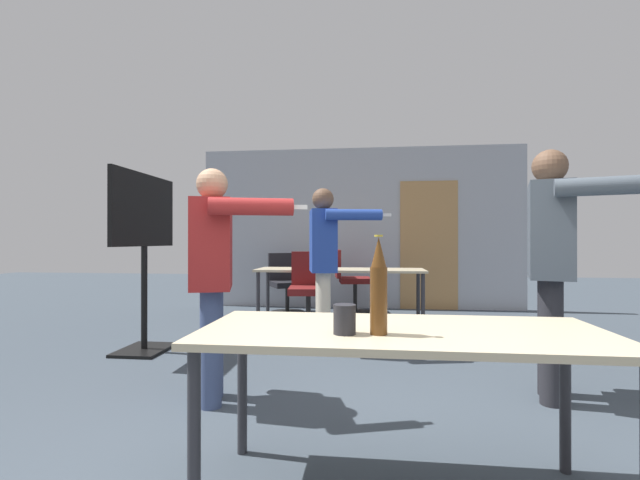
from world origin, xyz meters
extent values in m
cube|color=#A3A8B2|center=(0.00, 5.52, 1.30)|extent=(5.20, 0.10, 2.61)
cube|color=#AD7F4C|center=(1.10, 5.46, 1.02)|extent=(0.90, 0.02, 2.05)
cube|color=#C6B793|center=(0.30, 0.34, 0.71)|extent=(1.69, 0.73, 0.03)
cylinder|color=#2D2D33|center=(-0.49, 0.03, 0.35)|extent=(0.05, 0.05, 0.69)
cylinder|color=#2D2D33|center=(-0.49, 0.64, 0.35)|extent=(0.05, 0.05, 0.69)
cylinder|color=#2D2D33|center=(1.08, 0.64, 0.35)|extent=(0.05, 0.05, 0.69)
cube|color=#C6B793|center=(-0.23, 4.15, 0.71)|extent=(2.21, 0.65, 0.03)
cylinder|color=#2D2D33|center=(-1.27, 3.89, 0.35)|extent=(0.05, 0.05, 0.69)
cylinder|color=#2D2D33|center=(0.82, 3.89, 0.35)|extent=(0.05, 0.05, 0.69)
cylinder|color=#2D2D33|center=(-1.27, 4.42, 0.35)|extent=(0.05, 0.05, 0.69)
cylinder|color=#2D2D33|center=(0.82, 4.42, 0.35)|extent=(0.05, 0.05, 0.69)
cube|color=black|center=(-2.05, 2.49, 0.01)|extent=(0.44, 0.56, 0.03)
cylinder|color=black|center=(-2.05, 2.49, 0.53)|extent=(0.06, 0.06, 1.01)
cube|color=black|center=(-2.05, 2.49, 1.40)|extent=(0.04, 1.14, 0.72)
cube|color=#192342|center=(-2.07, 2.49, 1.40)|extent=(0.01, 1.05, 0.63)
cylinder|color=#28282D|center=(1.43, 1.70, 0.42)|extent=(0.14, 0.14, 0.83)
cylinder|color=#28282D|center=(1.37, 1.51, 0.42)|extent=(0.14, 0.14, 0.83)
cube|color=#4C5660|center=(1.40, 1.60, 1.16)|extent=(0.39, 0.53, 0.66)
sphere|color=brown|center=(1.40, 1.60, 1.61)|extent=(0.23, 0.23, 0.23)
cylinder|color=#4C5660|center=(1.48, 1.88, 1.14)|extent=(0.11, 0.11, 0.57)
cylinder|color=#4C5660|center=(1.58, 1.24, 1.42)|extent=(0.58, 0.27, 0.11)
cylinder|color=beige|center=(-0.32, 2.83, 0.39)|extent=(0.13, 0.13, 0.78)
cylinder|color=beige|center=(-0.28, 2.65, 0.39)|extent=(0.13, 0.13, 0.78)
cube|color=#23429E|center=(-0.30, 2.74, 1.09)|extent=(0.33, 0.48, 0.62)
sphere|color=brown|center=(-0.30, 2.74, 1.51)|extent=(0.22, 0.22, 0.22)
cylinder|color=#23429E|center=(-0.36, 3.01, 1.07)|extent=(0.11, 0.11, 0.53)
cylinder|color=#23429E|center=(0.01, 2.53, 1.34)|extent=(0.54, 0.21, 0.11)
cube|color=white|center=(0.31, 2.59, 1.34)|extent=(0.12, 0.06, 0.03)
cylinder|color=#3D4C75|center=(-0.93, 1.39, 0.38)|extent=(0.14, 0.14, 0.77)
cylinder|color=#3D4C75|center=(-0.88, 1.21, 0.38)|extent=(0.14, 0.14, 0.77)
cube|color=maroon|center=(-0.90, 1.30, 1.07)|extent=(0.37, 0.51, 0.60)
sphere|color=tan|center=(-0.90, 1.30, 1.48)|extent=(0.21, 0.21, 0.21)
cylinder|color=maroon|center=(-0.98, 1.57, 1.05)|extent=(0.11, 0.11, 0.52)
cylinder|color=maroon|center=(-0.57, 1.10, 1.31)|extent=(0.53, 0.25, 0.11)
cube|color=white|center=(-0.29, 1.18, 1.31)|extent=(0.13, 0.07, 0.03)
cylinder|color=black|center=(-1.07, 4.82, 0.01)|extent=(0.52, 0.52, 0.03)
cylinder|color=black|center=(-1.07, 4.82, 0.22)|extent=(0.06, 0.06, 0.37)
cube|color=black|center=(-1.07, 4.82, 0.44)|extent=(0.63, 0.63, 0.08)
cube|color=black|center=(-1.20, 5.04, 0.69)|extent=(0.41, 0.27, 0.42)
cylinder|color=black|center=(-0.06, 4.98, 0.01)|extent=(0.52, 0.52, 0.03)
cylinder|color=black|center=(-0.06, 4.98, 0.24)|extent=(0.06, 0.06, 0.43)
cube|color=maroon|center=(-0.06, 4.98, 0.50)|extent=(0.52, 0.52, 0.08)
cube|color=maroon|center=(-0.31, 4.95, 0.75)|extent=(0.12, 0.44, 0.42)
cylinder|color=black|center=(-0.57, 3.56, 0.01)|extent=(0.52, 0.52, 0.03)
cylinder|color=black|center=(-0.57, 3.56, 0.24)|extent=(0.06, 0.06, 0.43)
cube|color=maroon|center=(-0.57, 3.56, 0.50)|extent=(0.51, 0.51, 0.08)
cube|color=maroon|center=(-0.59, 3.81, 0.75)|extent=(0.44, 0.11, 0.42)
cylinder|color=#563314|center=(0.20, 0.21, 0.85)|extent=(0.07, 0.07, 0.27)
cone|color=#563314|center=(0.20, 0.21, 1.05)|extent=(0.06, 0.06, 0.12)
cylinder|color=gold|center=(0.20, 0.21, 1.11)|extent=(0.03, 0.03, 0.01)
cylinder|color=#232328|center=(0.06, 0.20, 0.78)|extent=(0.09, 0.09, 0.12)
camera|label=1|loc=(0.16, -1.50, 1.09)|focal=24.00mm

